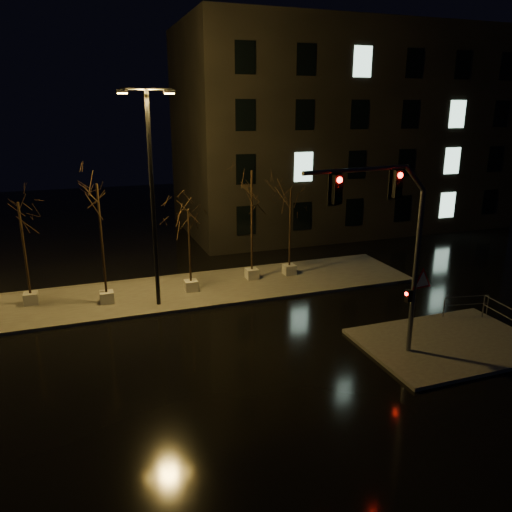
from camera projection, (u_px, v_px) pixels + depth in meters
name	position (u px, v px, depth m)	size (l,w,h in m)	color
ground	(246.00, 336.00, 20.97)	(90.00, 90.00, 0.00)	black
median	(210.00, 288.00, 26.37)	(22.00, 5.00, 0.15)	#4C4944
sidewalk_corner	(449.00, 343.00, 20.19)	(7.00, 5.00, 0.15)	#4C4944
building	(341.00, 131.00, 39.58)	(25.00, 12.00, 15.00)	black
tree_0	(21.00, 226.00, 22.98)	(1.80, 1.80, 5.09)	#B1B0A5
tree_1	(99.00, 211.00, 22.95)	(1.80, 1.80, 5.93)	#B1B0A5
tree_2	(189.00, 228.00, 24.84)	(1.80, 1.80, 4.41)	#B1B0A5
tree_3	(252.00, 196.00, 26.33)	(1.80, 1.80, 6.10)	#B1B0A5
tree_4	(290.00, 209.00, 27.29)	(1.80, 1.80, 4.95)	#B1B0A5
traffic_signal_mast	(395.00, 236.00, 17.58)	(5.88, 0.83, 7.22)	#56585D
streetlight_main	(152.00, 186.00, 22.41)	(2.48, 0.49, 9.90)	black
guard_rail_a	(466.00, 303.00, 22.55)	(2.13, 0.45, 0.94)	#56585D
guard_rail_b	(501.00, 312.00, 21.33)	(0.26, 2.23, 1.06)	#56585D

